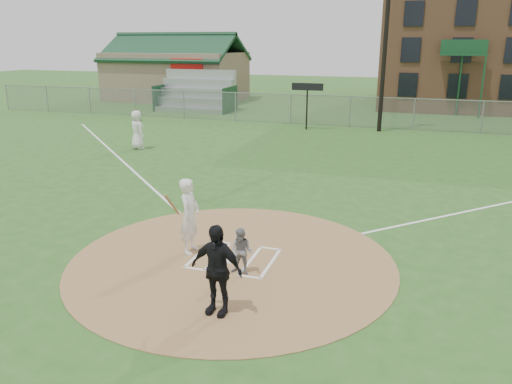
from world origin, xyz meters
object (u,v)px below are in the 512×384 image
(home_plate, at_px, (227,258))
(ondeck_player, at_px, (137,130))
(umpire, at_px, (216,270))
(batter_at_plate, at_px, (190,216))
(catcher, at_px, (242,251))

(home_plate, xyz_separation_m, ondeck_player, (-9.49, 11.56, 0.97))
(home_plate, height_order, ondeck_player, ondeck_player)
(umpire, distance_m, batter_at_plate, 3.28)
(ondeck_player, distance_m, batter_at_plate, 14.15)
(home_plate, height_order, batter_at_plate, batter_at_plate)
(home_plate, bearing_deg, catcher, -45.68)
(umpire, distance_m, ondeck_player, 17.43)
(home_plate, relative_size, ondeck_player, 0.24)
(umpire, bearing_deg, batter_at_plate, 130.86)
(umpire, relative_size, batter_at_plate, 0.96)
(umpire, bearing_deg, home_plate, 113.06)
(ondeck_player, xyz_separation_m, batter_at_plate, (8.39, -11.40, 0.03))
(catcher, distance_m, batter_at_plate, 1.98)
(batter_at_plate, bearing_deg, ondeck_player, 126.35)
(umpire, bearing_deg, catcher, 99.87)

